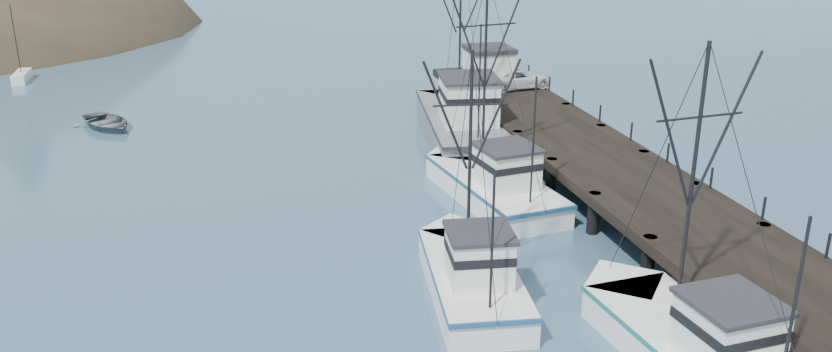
# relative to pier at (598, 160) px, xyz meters

# --- Properties ---
(pier) EXTENTS (6.00, 44.00, 2.00)m
(pier) POSITION_rel_pier_xyz_m (0.00, 0.00, 0.00)
(pier) COLOR black
(pier) RESTS_ON ground
(trawler_near) EXTENTS (4.40, 11.04, 11.18)m
(trawler_near) POSITION_rel_pier_xyz_m (-4.24, -15.92, -0.87)
(trawler_near) COLOR white
(trawler_near) RESTS_ON ground
(trawler_mid) EXTENTS (4.24, 9.84, 9.90)m
(trawler_mid) POSITION_rel_pier_xyz_m (-9.84, -9.24, -0.87)
(trawler_mid) COLOR white
(trawler_mid) RESTS_ON ground
(trawler_far) EXTENTS (4.98, 11.42, 11.59)m
(trawler_far) POSITION_rel_pier_xyz_m (-5.74, 0.32, -0.87)
(trawler_far) COLOR white
(trawler_far) RESTS_ON ground
(work_vessel) EXTENTS (6.25, 15.33, 12.80)m
(work_vessel) POSITION_rel_pier_xyz_m (-4.27, 10.17, -0.46)
(work_vessel) COLOR slate
(work_vessel) RESTS_ON ground
(pier_shed) EXTENTS (3.00, 3.20, 2.80)m
(pier_shed) POSITION_rel_pier_xyz_m (-0.78, 15.52, 1.73)
(pier_shed) COLOR silver
(pier_shed) RESTS_ON pier
(pickup_truck) EXTENTS (5.00, 2.77, 1.32)m
(pickup_truck) POSITION_rel_pier_xyz_m (1.06, 14.71, 0.97)
(pickup_truck) COLOR silver
(pickup_truck) RESTS_ON pier
(motorboat) EXTENTS (5.53, 6.11, 1.04)m
(motorboat) POSITION_rel_pier_xyz_m (-26.31, 18.60, -1.69)
(motorboat) COLOR slate
(motorboat) RESTS_ON ground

